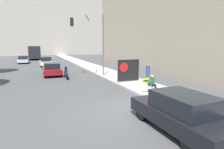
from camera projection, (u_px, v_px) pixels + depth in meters
The scene contains 14 objects.
ground_plane at pixel (130, 111), 8.79m from camera, with size 160.00×160.00×0.00m, color #4F4F51.
sidewalk_curb at pixel (99, 70), 23.72m from camera, with size 3.06×90.00×0.13m, color beige.
building_backdrop_far at pixel (40, 1), 64.06m from camera, with size 52.00×12.00×39.33m.
building_backdrop_right at pixel (182, 13), 22.29m from camera, with size 10.00×32.00×14.77m.
seated_protester at pixel (152, 83), 11.62m from camera, with size 1.00×0.77×1.21m.
jogger_on_sidewalk at pixel (148, 73), 14.54m from camera, with size 0.34×0.34×1.66m.
protest_banner at pixel (128, 70), 15.23m from camera, with size 2.18×0.06×1.93m.
traffic_light_pole at pixel (92, 35), 18.11m from camera, with size 3.25×3.02×6.24m.
parked_car_curbside at pixel (181, 112), 6.64m from camera, with size 1.86×4.31×1.49m.
car_on_road_nearest at pixel (52, 69), 19.45m from camera, with size 1.82×4.44×1.39m.
car_on_road_midblock at pixel (46, 62), 28.23m from camera, with size 1.82×4.24×1.52m.
car_on_road_distant at pixel (23, 60), 33.08m from camera, with size 1.77×4.21×1.40m.
city_bus_on_road at pixel (35, 52), 44.24m from camera, with size 2.55×12.39×3.22m.
motorcycle_on_road at pixel (66, 73), 17.47m from camera, with size 0.28×2.21×1.24m.
Camera 1 is at (-4.10, -7.36, 3.22)m, focal length 28.00 mm.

